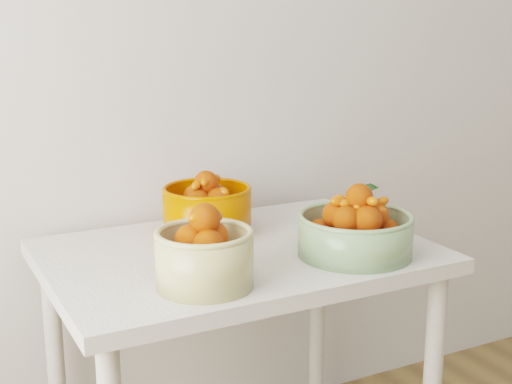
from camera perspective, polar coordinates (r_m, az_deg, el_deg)
table at (r=1.93m, az=-1.43°, el=-7.27°), size 1.00×0.70×0.75m
bowl_cream at (r=1.62m, az=-4.16°, el=-5.11°), size 0.25×0.25×0.19m
bowl_green at (r=1.85m, az=7.97°, el=-3.08°), size 0.34×0.34×0.19m
bowl_orange at (r=2.01m, az=-3.92°, el=-1.34°), size 0.33×0.33×0.18m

